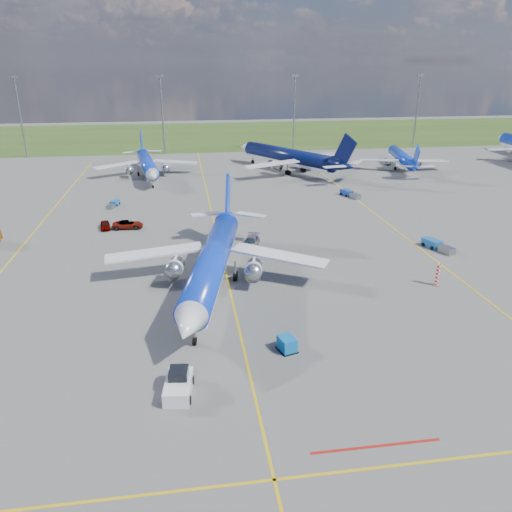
{
  "coord_description": "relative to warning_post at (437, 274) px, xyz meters",
  "views": [
    {
      "loc": [
        -5.05,
        -45.46,
        26.51
      ],
      "look_at": [
        3.41,
        11.29,
        4.0
      ],
      "focal_mm": 35.0,
      "sensor_mm": 36.0,
      "label": 1
    }
  ],
  "objects": [
    {
      "name": "warning_post",
      "position": [
        0.0,
        0.0,
        0.0
      ],
      "size": [
        0.5,
        0.5,
        3.0
      ],
      "primitive_type": "cylinder",
      "color": "red",
      "rests_on": "ground"
    },
    {
      "name": "service_car_a",
      "position": [
        -44.44,
        29.63,
        -0.84
      ],
      "size": [
        2.14,
        4.05,
        1.31
      ],
      "primitive_type": "imported",
      "rotation": [
        0.0,
        0.0,
        0.16
      ],
      "color": "#999999",
      "rests_on": "ground"
    },
    {
      "name": "main_airliner",
      "position": [
        -27.96,
        3.27,
        -1.5
      ],
      "size": [
        38.27,
        45.64,
        10.52
      ],
      "primitive_type": null,
      "rotation": [
        0.0,
        0.0,
        -0.21
      ],
      "color": "#0D32C3",
      "rests_on": "ground"
    },
    {
      "name": "bg_jet_nnw",
      "position": [
        -39.31,
        69.33,
        -1.5
      ],
      "size": [
        31.46,
        38.6,
        9.22
      ],
      "primitive_type": null,
      "rotation": [
        0.0,
        0.0,
        0.14
      ],
      "color": "#0D32C3",
      "rests_on": "ground"
    },
    {
      "name": "ground",
      "position": [
        -26.0,
        -8.0,
        -1.5
      ],
      "size": [
        400.0,
        400.0,
        0.0
      ],
      "primitive_type": "plane",
      "color": "#51514F",
      "rests_on": "ground"
    },
    {
      "name": "bg_jet_ne",
      "position": [
        26.15,
        70.4,
        -1.5
      ],
      "size": [
        29.85,
        35.77,
        8.29
      ],
      "primitive_type": null,
      "rotation": [
        0.0,
        0.0,
        2.94
      ],
      "color": "#0D32C3",
      "rests_on": "ground"
    },
    {
      "name": "service_car_c",
      "position": [
        -21.25,
        17.39,
        -0.75
      ],
      "size": [
        3.63,
        5.59,
        1.51
      ],
      "primitive_type": "imported",
      "rotation": [
        0.0,
        0.0,
        -0.32
      ],
      "color": "#999999",
      "rests_on": "ground"
    },
    {
      "name": "baggage_tug_c",
      "position": [
        -44.67,
        43.65,
        -1.05
      ],
      "size": [
        2.23,
        4.46,
        0.97
      ],
      "rotation": [
        0.0,
        0.0,
        -0.26
      ],
      "color": "#175A8F",
      "rests_on": "ground"
    },
    {
      "name": "taxiway_lines",
      "position": [
        -25.83,
        19.7,
        -1.49
      ],
      "size": [
        60.25,
        160.0,
        0.02
      ],
      "color": "gold",
      "rests_on": "ground"
    },
    {
      "name": "pushback_tug",
      "position": [
        -32.35,
        -17.39,
        -0.69
      ],
      "size": [
        2.66,
        5.98,
        1.99
      ],
      "rotation": [
        0.0,
        0.0,
        -0.12
      ],
      "color": "silver",
      "rests_on": "ground"
    },
    {
      "name": "grass_strip",
      "position": [
        -26.0,
        142.0,
        -1.5
      ],
      "size": [
        400.0,
        80.0,
        0.01
      ],
      "primitive_type": "cube",
      "color": "#2D4719",
      "rests_on": "ground"
    },
    {
      "name": "service_car_b",
      "position": [
        -40.65,
        29.25,
        -0.8
      ],
      "size": [
        5.1,
        2.41,
        1.41
      ],
      "primitive_type": "imported",
      "rotation": [
        0.0,
        0.0,
        1.56
      ],
      "color": "#999999",
      "rests_on": "ground"
    },
    {
      "name": "baggage_tug_e",
      "position": [
        3.31,
        44.22,
        -0.95
      ],
      "size": [
        3.13,
        5.44,
        1.18
      ],
      "rotation": [
        0.0,
        0.0,
        0.35
      ],
      "color": "navy",
      "rests_on": "ground"
    },
    {
      "name": "floodlight_masts",
      "position": [
        -16.0,
        102.0,
        11.06
      ],
      "size": [
        202.2,
        0.5,
        22.7
      ],
      "color": "slate",
      "rests_on": "ground"
    },
    {
      "name": "uld_container",
      "position": [
        -21.83,
        -12.18,
        -0.78
      ],
      "size": [
        1.89,
        2.13,
        1.43
      ],
      "primitive_type": "cube",
      "rotation": [
        0.0,
        0.0,
        0.3
      ],
      "color": "#0C5FAB",
      "rests_on": "ground"
    },
    {
      "name": "baggage_tug_w",
      "position": [
        6.28,
        12.15,
        -0.92
      ],
      "size": [
        3.2,
        5.64,
        1.23
      ],
      "rotation": [
        0.0,
        0.0,
        0.34
      ],
      "color": "#185295",
      "rests_on": "ground"
    },
    {
      "name": "bg_jet_n",
      "position": [
        -4.17,
        71.01,
        -1.5
      ],
      "size": [
        50.11,
        53.54,
        11.22
      ],
      "primitive_type": null,
      "rotation": [
        0.0,
        0.0,
        3.69
      ],
      "color": "#070F3E",
      "rests_on": "ground"
    }
  ]
}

